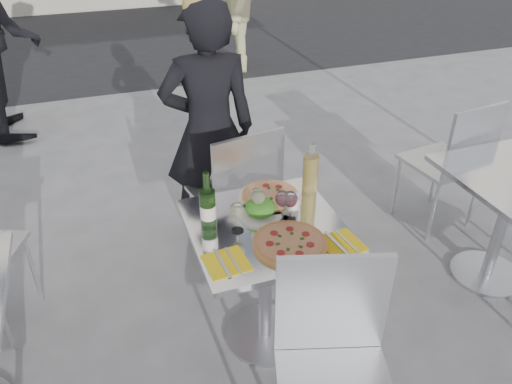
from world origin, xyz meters
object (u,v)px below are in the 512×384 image
object	(u,v)px
wineglass_red_b	(282,200)
sugar_shaker	(292,204)
wineglass_white_a	(237,211)
pizza_far	(270,196)
main_table	(266,260)
side_table_right	(508,205)
pizza_near	(290,243)
carafe	(310,174)
chair_far	(239,189)
napkin_right	(341,243)
wine_bottle	(208,207)
wineglass_white_b	(258,197)
salad_plate	(260,209)
chair_near	(334,356)
side_chair_rfar	(455,157)
woman_diner	(209,131)
napkin_left	(226,262)
wineglass_red_a	(290,200)

from	to	relation	value
wineglass_red_b	sugar_shaker	bearing A→B (deg)	20.89
sugar_shaker	wineglass_white_a	size ratio (longest dim) A/B	0.68
wineglass_red_b	pizza_far	bearing A→B (deg)	87.48
main_table	side_table_right	size ratio (longest dim) A/B	1.00
pizza_near	carafe	world-z (taller)	carafe
chair_far	napkin_right	distance (m)	0.90
wine_bottle	wineglass_white_b	xyz separation A→B (m)	(0.25, 0.01, -0.00)
pizza_far	napkin_right	size ratio (longest dim) A/B	1.63
pizza_far	napkin_right	xyz separation A→B (m)	(0.17, -0.46, -0.01)
main_table	wine_bottle	distance (m)	0.42
salad_plate	wine_bottle	xyz separation A→B (m)	(-0.26, -0.01, 0.08)
chair_near	side_chair_rfar	xyz separation A→B (m)	(1.51, 1.21, -0.01)
carafe	napkin_right	distance (m)	0.45
chair_far	pizza_near	distance (m)	0.81
chair_far	woman_diner	bearing A→B (deg)	-88.50
chair_far	wineglass_red_b	distance (m)	0.65
wineglass_white_a	wineglass_red_b	world-z (taller)	same
chair_near	wineglass_white_b	xyz separation A→B (m)	(-0.04, 0.76, 0.28)
main_table	wineglass_red_b	world-z (taller)	wineglass_red_b
wineglass_white_b	wineglass_red_b	xyz separation A→B (m)	(0.10, -0.06, 0.00)
chair_near	napkin_right	size ratio (longest dim) A/B	4.89
chair_near	wine_bottle	bearing A→B (deg)	128.10
wineglass_red_b	napkin_left	distance (m)	0.43
carafe	wineglass_white_a	distance (m)	0.49
side_table_right	napkin_right	size ratio (longest dim) A/B	3.74
wine_bottle	napkin_left	bearing A→B (deg)	-89.14
side_table_right	wineglass_white_a	distance (m)	1.67
side_table_right	wineglass_red_a	bearing A→B (deg)	179.36
salad_plate	side_table_right	bearing A→B (deg)	-3.56
main_table	napkin_right	bearing A→B (deg)	-41.83
chair_far	wineglass_white_b	world-z (taller)	chair_far
chair_near	wineglass_white_b	size ratio (longest dim) A/B	6.22
pizza_near	carafe	bearing A→B (deg)	54.68
wineglass_white_b	wineglass_red_b	size ratio (longest dim) A/B	1.00
chair_far	wineglass_white_a	distance (m)	0.70
chair_near	salad_plate	distance (m)	0.79
carafe	napkin_left	size ratio (longest dim) A/B	1.45
side_table_right	sugar_shaker	bearing A→B (deg)	177.62
pizza_far	side_table_right	bearing A→B (deg)	-8.72
main_table	sugar_shaker	world-z (taller)	sugar_shaker
pizza_near	sugar_shaker	bearing A→B (deg)	65.02
woman_diner	pizza_near	world-z (taller)	woman_diner
main_table	chair_far	bearing A→B (deg)	84.54
main_table	side_chair_rfar	bearing A→B (deg)	19.33
napkin_right	wineglass_red_b	bearing A→B (deg)	116.52
salad_plate	wineglass_red_a	world-z (taller)	wineglass_red_a
wine_bottle	sugar_shaker	bearing A→B (deg)	-3.43
chair_near	pizza_near	distance (m)	0.53
wineglass_white_b	wineglass_red_a	xyz separation A→B (m)	(0.14, -0.07, 0.00)
salad_plate	wineglass_white_b	size ratio (longest dim) A/B	1.40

